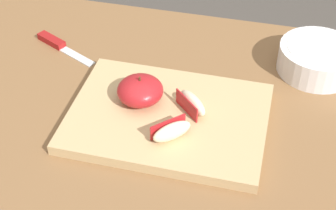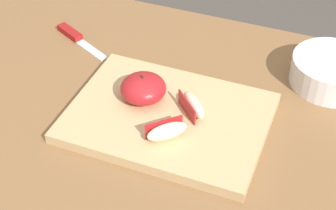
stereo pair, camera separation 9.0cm
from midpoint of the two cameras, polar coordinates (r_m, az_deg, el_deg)
dining_table at (r=1.01m, az=-4.90°, el=-6.86°), size 1.16×0.77×0.73m
cutting_board at (r=0.92m, az=-2.80°, el=-1.53°), size 0.35×0.25×0.02m
apple_half_skin_up at (r=0.93m, az=-5.85°, el=1.48°), size 0.08×0.08×0.05m
apple_wedge_near_knife at (r=0.91m, az=-0.15°, el=0.09°), size 0.07×0.07×0.03m
apple_wedge_left at (r=0.86m, az=-2.61°, el=-3.02°), size 0.07×0.07×0.03m
paring_knife at (r=1.14m, az=-14.45°, el=6.52°), size 0.15×0.09×0.01m
ceramic_fruit_bowl at (r=1.05m, az=13.79°, el=4.93°), size 0.15×0.15×0.06m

